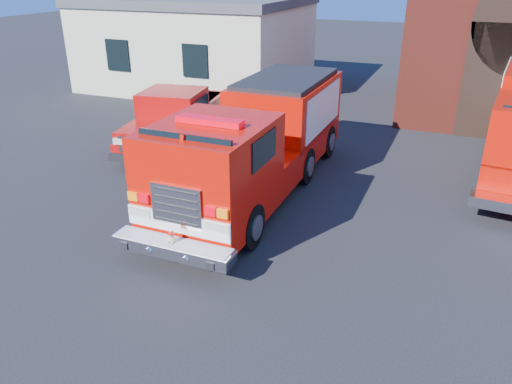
% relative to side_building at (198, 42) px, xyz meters
% --- Properties ---
extents(ground, '(100.00, 100.00, 0.00)m').
position_rel_side_building_xyz_m(ground, '(9.00, -13.00, -2.20)').
color(ground, black).
rests_on(ground, ground).
extents(side_building, '(10.20, 8.20, 4.35)m').
position_rel_side_building_xyz_m(side_building, '(0.00, 0.00, 0.00)').
color(side_building, beige).
rests_on(side_building, ground).
extents(fire_engine, '(2.63, 8.99, 2.76)m').
position_rel_side_building_xyz_m(fire_engine, '(7.89, -11.32, -0.77)').
color(fire_engine, black).
rests_on(fire_engine, ground).
extents(pickup_truck, '(3.06, 6.18, 1.94)m').
position_rel_side_building_xyz_m(pickup_truck, '(3.82, -8.74, -1.29)').
color(pickup_truck, black).
rests_on(pickup_truck, ground).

